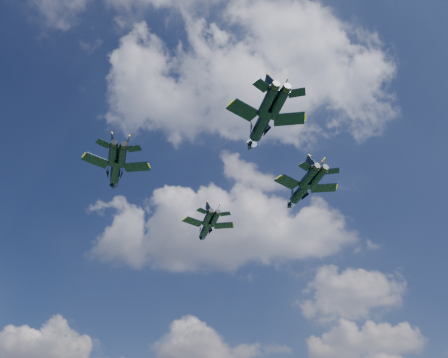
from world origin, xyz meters
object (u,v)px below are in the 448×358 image
jet_left (116,171)px  jet_right (300,192)px  jet_lead (206,228)px  jet_slot (261,125)px

jet_left → jet_right: jet_right is taller
jet_left → jet_lead: bearing=41.8°
jet_lead → jet_left: (-11.47, -25.95, -1.42)m
jet_right → jet_slot: (-6.16, -22.52, -1.20)m
jet_slot → jet_right: bearing=50.7°
jet_lead → jet_right: 23.43m
jet_lead → jet_slot: 35.75m
jet_lead → jet_left: bearing=-137.1°
jet_left → jet_slot: jet_slot is taller
jet_lead → jet_left: 28.41m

